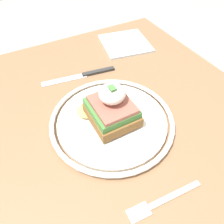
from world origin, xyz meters
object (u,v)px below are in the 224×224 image
plate (112,121)px  napkin (125,43)px  sandwich (112,108)px  fork (162,201)px  knife (85,75)px

plate → napkin: (0.26, -0.19, -0.00)m
napkin → sandwich: bearing=143.8°
fork → napkin: napkin is taller
plate → napkin: 0.32m
fork → napkin: (0.45, -0.20, 0.00)m
sandwich → knife: (0.17, -0.01, -0.04)m
fork → knife: (0.36, -0.02, 0.00)m
fork → knife: knife is taller
knife → napkin: size_ratio=1.38×
plate → sandwich: size_ratio=2.27×
sandwich → knife: size_ratio=0.59×
sandwich → knife: bearing=-4.8°
plate → knife: (0.18, -0.01, -0.01)m
plate → fork: bearing=177.4°
sandwich → fork: sandwich is taller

